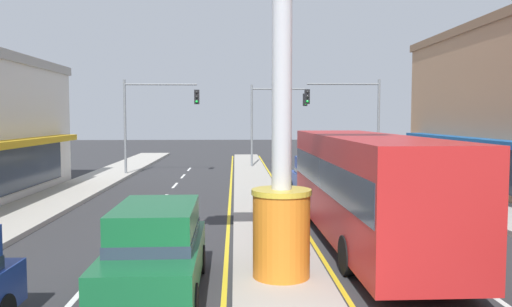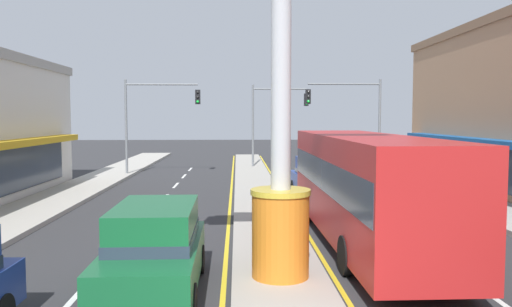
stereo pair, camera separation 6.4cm
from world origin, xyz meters
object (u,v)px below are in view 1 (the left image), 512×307
at_px(district_sign, 282,113).
at_px(suv_far_right_lane, 378,174).
at_px(traffic_light_median_far, 272,112).
at_px(suv_kerb_right, 317,177).
at_px(traffic_light_left_side, 152,110).
at_px(traffic_light_right_side, 351,110).
at_px(bus_far_left_oncoming, 364,182).
at_px(suv_near_left_lane, 156,248).

height_order(district_sign, suv_far_right_lane, district_sign).
bearing_deg(traffic_light_median_far, suv_far_right_lane, -71.29).
bearing_deg(suv_kerb_right, traffic_light_median_far, 94.30).
bearing_deg(traffic_light_left_side, traffic_light_right_side, -3.62).
xyz_separation_m(traffic_light_median_far, suv_far_right_lane, (4.37, -12.91, -3.21)).
height_order(traffic_light_left_side, bus_far_left_oncoming, traffic_light_left_side).
xyz_separation_m(traffic_light_median_far, suv_near_left_lane, (-4.46, -26.96, -3.21)).
bearing_deg(suv_far_right_lane, bus_far_left_oncoming, -108.17).
height_order(traffic_light_right_side, bus_far_left_oncoming, traffic_light_right_side).
bearing_deg(bus_far_left_oncoming, suv_near_left_lane, -144.22).
xyz_separation_m(traffic_light_left_side, suv_near_left_lane, (3.58, -22.05, -3.26)).
height_order(suv_far_right_lane, suv_near_left_lane, same).
bearing_deg(traffic_light_right_side, traffic_light_median_far, 129.18).
relative_size(suv_far_right_lane, bus_far_left_oncoming, 0.42).
relative_size(traffic_light_right_side, suv_near_left_lane, 1.34).
relative_size(district_sign, traffic_light_left_side, 1.29).
xyz_separation_m(bus_far_left_oncoming, suv_kerb_right, (0.00, 8.69, -0.88)).
xyz_separation_m(suv_far_right_lane, suv_near_left_lane, (-8.83, -14.05, 0.00)).
height_order(traffic_light_left_side, suv_kerb_right, traffic_light_left_side).
bearing_deg(suv_near_left_lane, traffic_light_right_side, 66.78).
bearing_deg(suv_near_left_lane, suv_kerb_right, 66.42).
bearing_deg(district_sign, traffic_light_left_side, 106.47).
bearing_deg(bus_far_left_oncoming, suv_far_right_lane, 71.83).
distance_m(district_sign, suv_near_left_lane, 4.04).
xyz_separation_m(suv_far_right_lane, bus_far_left_oncoming, (-3.30, -10.06, 0.88)).
bearing_deg(suv_kerb_right, suv_far_right_lane, 22.55).
distance_m(traffic_light_left_side, suv_kerb_right, 13.48).
height_order(suv_far_right_lane, bus_far_left_oncoming, bus_far_left_oncoming).
bearing_deg(district_sign, traffic_light_median_far, 86.32).
xyz_separation_m(traffic_light_median_far, suv_kerb_right, (1.07, -14.28, -3.21)).
xyz_separation_m(traffic_light_left_side, traffic_light_right_side, (12.70, -0.80, 0.00)).
bearing_deg(suv_kerb_right, bus_far_left_oncoming, -90.02).
distance_m(district_sign, traffic_light_left_side, 22.41).
bearing_deg(bus_far_left_oncoming, traffic_light_left_side, 116.77).
bearing_deg(bus_far_left_oncoming, traffic_light_median_far, 92.67).
xyz_separation_m(traffic_light_right_side, suv_near_left_lane, (-9.12, -21.25, -3.26)).
relative_size(traffic_light_right_side, bus_far_left_oncoming, 0.55).
distance_m(traffic_light_right_side, traffic_light_median_far, 7.37).
bearing_deg(bus_far_left_oncoming, suv_kerb_right, 89.98).
bearing_deg(suv_near_left_lane, traffic_light_median_far, 80.60).
bearing_deg(district_sign, suv_far_right_lane, 65.77).
bearing_deg(traffic_light_left_side, suv_near_left_lane, -80.77).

